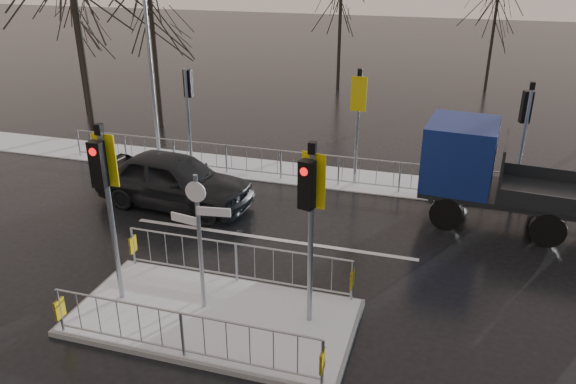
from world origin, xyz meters
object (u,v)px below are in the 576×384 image
(car_far_lane, at_px, (174,180))
(street_lamp_left, at_px, (149,33))
(flatbed_truck, at_px, (491,171))
(traffic_island, at_px, (212,304))

(car_far_lane, distance_m, street_lamp_left, 6.47)
(flatbed_truck, bearing_deg, street_lamp_left, 166.93)
(traffic_island, distance_m, car_far_lane, 6.13)
(traffic_island, xyz_separation_m, flatbed_truck, (5.62, 6.69, 1.13))
(car_far_lane, relative_size, street_lamp_left, 0.60)
(car_far_lane, xyz_separation_m, flatbed_truck, (9.07, 1.65, 0.69))
(traffic_island, bearing_deg, car_far_lane, 124.40)
(traffic_island, bearing_deg, street_lamp_left, 124.07)
(traffic_island, bearing_deg, flatbed_truck, 49.99)
(traffic_island, height_order, car_far_lane, traffic_island)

